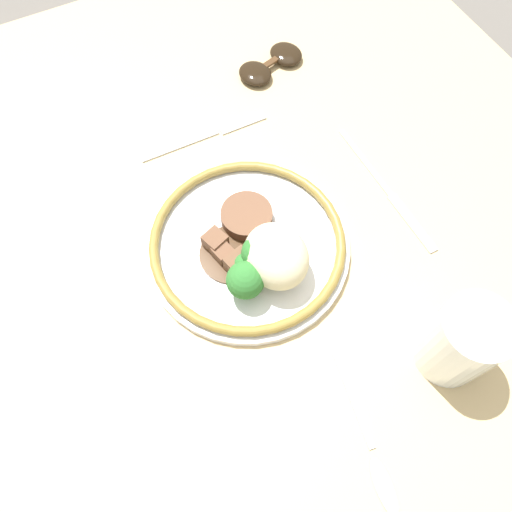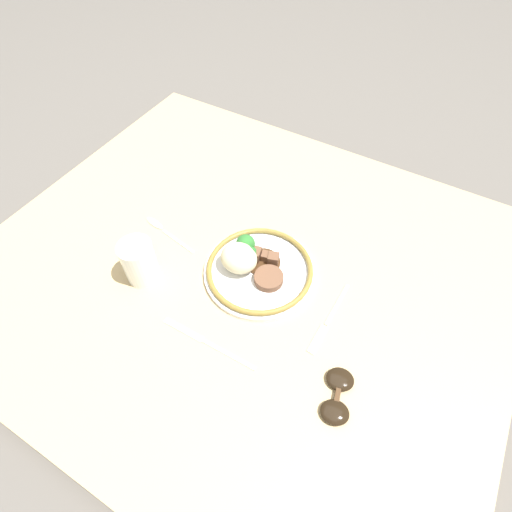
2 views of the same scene
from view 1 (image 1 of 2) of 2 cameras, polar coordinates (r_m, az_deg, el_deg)
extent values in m
plane|color=#5B5651|center=(0.63, 0.89, -3.80)|extent=(8.00, 8.00, 0.00)
cube|color=tan|center=(0.62, 0.91, -3.13)|extent=(1.18, 1.02, 0.04)
cylinder|color=white|center=(0.61, -1.06, 1.09)|extent=(0.25, 0.25, 0.01)
torus|color=olive|center=(0.60, -1.08, 1.59)|extent=(0.24, 0.24, 0.01)
ellipsoid|color=beige|center=(0.57, 2.10, 0.34)|extent=(0.08, 0.07, 0.06)
cylinder|color=brown|center=(0.62, -1.08, 4.55)|extent=(0.06, 0.06, 0.02)
cylinder|color=#472D19|center=(0.60, -2.76, 0.22)|extent=(0.08, 0.08, 0.00)
cube|color=brown|center=(0.58, -1.83, -1.08)|extent=(0.03, 0.03, 0.03)
cube|color=brown|center=(0.60, -4.69, 1.64)|extent=(0.03, 0.03, 0.02)
cube|color=brown|center=(0.59, -3.80, 0.31)|extent=(0.03, 0.03, 0.02)
cylinder|color=#5B8E47|center=(0.59, 0.83, -0.63)|extent=(0.02, 0.02, 0.02)
sphere|color=#2D702D|center=(0.57, 0.86, 0.48)|extent=(0.04, 0.04, 0.04)
cylinder|color=#5B8E47|center=(0.59, -1.17, -1.76)|extent=(0.01, 0.01, 0.01)
sphere|color=#2D702D|center=(0.57, -1.20, -1.09)|extent=(0.03, 0.03, 0.03)
cylinder|color=#5B8E47|center=(0.58, -1.18, -3.72)|extent=(0.02, 0.02, 0.01)
sphere|color=#2D702D|center=(0.55, -1.23, -2.78)|extent=(0.04, 0.04, 0.04)
cylinder|color=orange|center=(0.57, 21.88, -9.53)|extent=(0.06, 0.06, 0.07)
cylinder|color=white|center=(0.56, 22.46, -9.00)|extent=(0.07, 0.07, 0.10)
cube|color=#B7B7BC|center=(0.71, -8.62, 12.34)|extent=(0.01, 0.11, 0.00)
cube|color=#B7B7BC|center=(0.73, -1.56, 15.01)|extent=(0.02, 0.07, 0.00)
cube|color=#B7B7BC|center=(0.70, 12.47, 10.32)|extent=(0.13, 0.01, 0.00)
cube|color=#B7B7BC|center=(0.66, 17.41, 3.65)|extent=(0.09, 0.01, 0.00)
cube|color=#B7B7BC|center=(0.57, 11.04, -15.69)|extent=(0.11, 0.03, 0.00)
ellipsoid|color=#B7B7BC|center=(0.56, 14.72, -23.99)|extent=(0.06, 0.03, 0.01)
ellipsoid|color=black|center=(0.79, -0.09, 20.14)|extent=(0.06, 0.06, 0.02)
ellipsoid|color=black|center=(0.82, 3.45, 22.06)|extent=(0.06, 0.06, 0.02)
cube|color=#472D19|center=(0.80, 1.71, 21.25)|extent=(0.02, 0.03, 0.00)
camera|label=2|loc=(0.80, 60.62, 66.34)|focal=28.00mm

